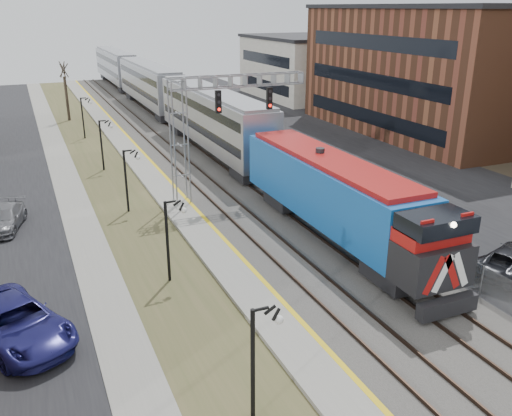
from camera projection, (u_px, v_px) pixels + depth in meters
street_west at (0, 194)px, 37.35m from camera, size 7.00×120.00×0.04m
sidewalk at (68, 186)px, 39.01m from camera, size 2.00×120.00×0.08m
grass_median at (110, 181)px, 40.13m from camera, size 4.00×120.00×0.06m
platform at (150, 175)px, 41.22m from camera, size 2.00×120.00×0.24m
ballast_bed at (212, 168)px, 43.09m from camera, size 8.00×120.00×0.20m
parking_lot at (342, 154)px, 47.58m from camera, size 16.00×120.00×0.04m
platform_edge at (162, 172)px, 41.50m from camera, size 0.24×120.00×0.01m
track_near at (188, 169)px, 42.28m from camera, size 1.58×120.00×0.15m
track_far at (230, 164)px, 43.58m from camera, size 1.58×120.00×0.15m
train at (166, 96)px, 59.45m from camera, size 3.00×85.85×5.33m
signal_gantry at (205, 118)px, 34.11m from camera, size 9.00×1.07×8.15m
lampposts at (166, 240)px, 25.07m from camera, size 0.14×62.14×4.00m
fence at (261, 154)px, 44.40m from camera, size 0.04×120.00×1.60m
buildings_east at (506, 78)px, 47.30m from camera, size 16.00×76.00×15.00m
car_lot_d at (379, 192)px, 35.40m from camera, size 5.86×3.77×1.58m
car_lot_e at (376, 196)px, 34.67m from camera, size 4.59×2.30×1.50m
car_lot_f at (259, 137)px, 50.99m from camera, size 4.28×2.27×1.34m
car_street_a at (16, 323)px, 20.63m from camera, size 4.90×6.47×1.63m
car_street_b at (4, 219)px, 31.30m from camera, size 2.81×4.72×1.28m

